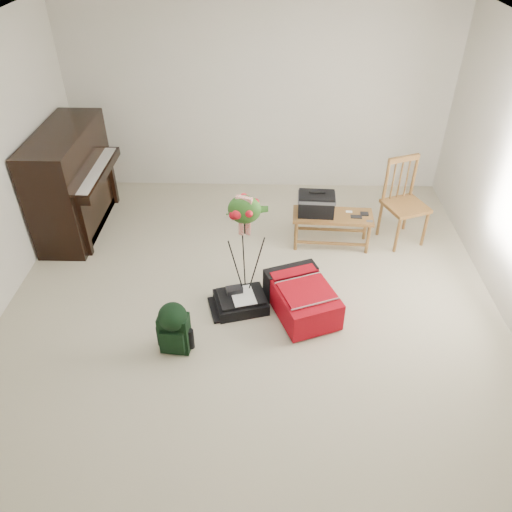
{
  "coord_description": "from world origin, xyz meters",
  "views": [
    {
      "loc": [
        0.15,
        -3.64,
        3.44
      ],
      "look_at": [
        0.04,
        0.35,
        0.49
      ],
      "focal_mm": 35.0,
      "sensor_mm": 36.0,
      "label": 1
    }
  ],
  "objects_px": {
    "green_backpack": "(174,326)",
    "flower_stand": "(245,251)",
    "dining_chair": "(405,203)",
    "black_duffel": "(241,301)",
    "piano": "(73,183)",
    "bench": "(321,208)",
    "red_suitcase": "(302,295)"
  },
  "relations": [
    {
      "from": "green_backpack",
      "to": "flower_stand",
      "type": "relative_size",
      "value": 0.42
    },
    {
      "from": "dining_chair",
      "to": "black_duffel",
      "type": "xyz_separation_m",
      "value": [
        -1.86,
        -1.29,
        -0.42
      ]
    },
    {
      "from": "piano",
      "to": "dining_chair",
      "type": "xyz_separation_m",
      "value": [
        3.93,
        -0.17,
        -0.1
      ]
    },
    {
      "from": "dining_chair",
      "to": "green_backpack",
      "type": "xyz_separation_m",
      "value": [
        -2.42,
        -1.88,
        -0.2
      ]
    },
    {
      "from": "dining_chair",
      "to": "flower_stand",
      "type": "xyz_separation_m",
      "value": [
        -1.81,
        -1.18,
        0.12
      ]
    },
    {
      "from": "bench",
      "to": "black_duffel",
      "type": "xyz_separation_m",
      "value": [
        -0.87,
        -1.15,
        -0.42
      ]
    },
    {
      "from": "red_suitcase",
      "to": "flower_stand",
      "type": "relative_size",
      "value": 0.74
    },
    {
      "from": "piano",
      "to": "flower_stand",
      "type": "distance_m",
      "value": 2.52
    },
    {
      "from": "red_suitcase",
      "to": "flower_stand",
      "type": "bearing_deg",
      "value": 146.72
    },
    {
      "from": "piano",
      "to": "flower_stand",
      "type": "relative_size",
      "value": 1.19
    },
    {
      "from": "red_suitcase",
      "to": "dining_chair",
      "type": "bearing_deg",
      "value": 24.87
    },
    {
      "from": "red_suitcase",
      "to": "green_backpack",
      "type": "distance_m",
      "value": 1.32
    },
    {
      "from": "green_backpack",
      "to": "flower_stand",
      "type": "height_order",
      "value": "flower_stand"
    },
    {
      "from": "dining_chair",
      "to": "green_backpack",
      "type": "relative_size",
      "value": 1.91
    },
    {
      "from": "piano",
      "to": "black_duffel",
      "type": "xyz_separation_m",
      "value": [
        2.08,
        -1.47,
        -0.52
      ]
    },
    {
      "from": "bench",
      "to": "dining_chair",
      "type": "bearing_deg",
      "value": 11.61
    },
    {
      "from": "flower_stand",
      "to": "black_duffel",
      "type": "bearing_deg",
      "value": -93.61
    },
    {
      "from": "green_backpack",
      "to": "flower_stand",
      "type": "distance_m",
      "value": 0.99
    },
    {
      "from": "black_duffel",
      "to": "flower_stand",
      "type": "distance_m",
      "value": 0.55
    },
    {
      "from": "red_suitcase",
      "to": "green_backpack",
      "type": "xyz_separation_m",
      "value": [
        -1.18,
        -0.59,
        0.12
      ]
    },
    {
      "from": "black_duffel",
      "to": "red_suitcase",
      "type": "bearing_deg",
      "value": -16.22
    },
    {
      "from": "red_suitcase",
      "to": "green_backpack",
      "type": "bearing_deg",
      "value": -174.87
    },
    {
      "from": "bench",
      "to": "flower_stand",
      "type": "distance_m",
      "value": 1.33
    },
    {
      "from": "bench",
      "to": "dining_chair",
      "type": "xyz_separation_m",
      "value": [
        0.98,
        0.15,
        -0.0
      ]
    },
    {
      "from": "piano",
      "to": "black_duffel",
      "type": "relative_size",
      "value": 2.52
    },
    {
      "from": "black_duffel",
      "to": "flower_stand",
      "type": "relative_size",
      "value": 0.47
    },
    {
      "from": "piano",
      "to": "dining_chair",
      "type": "relative_size",
      "value": 1.48
    },
    {
      "from": "bench",
      "to": "green_backpack",
      "type": "height_order",
      "value": "bench"
    },
    {
      "from": "dining_chair",
      "to": "red_suitcase",
      "type": "height_order",
      "value": "dining_chair"
    },
    {
      "from": "bench",
      "to": "flower_stand",
      "type": "relative_size",
      "value": 0.74
    },
    {
      "from": "black_duffel",
      "to": "green_backpack",
      "type": "bearing_deg",
      "value": -149.41
    },
    {
      "from": "black_duffel",
      "to": "green_backpack",
      "type": "xyz_separation_m",
      "value": [
        -0.56,
        -0.59,
        0.22
      ]
    }
  ]
}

